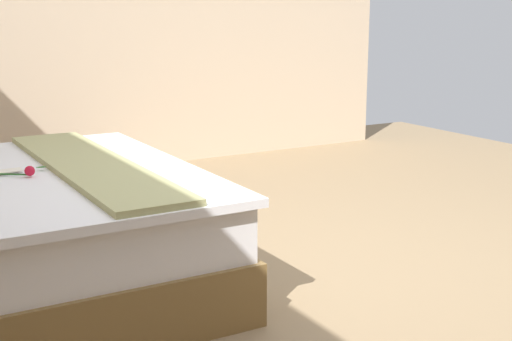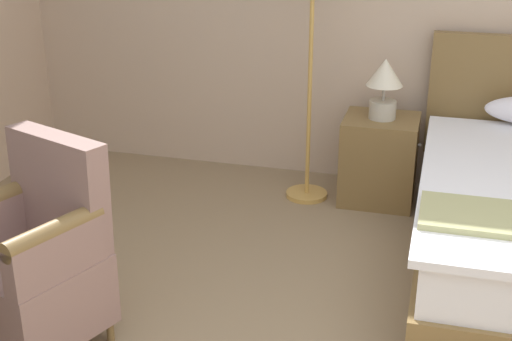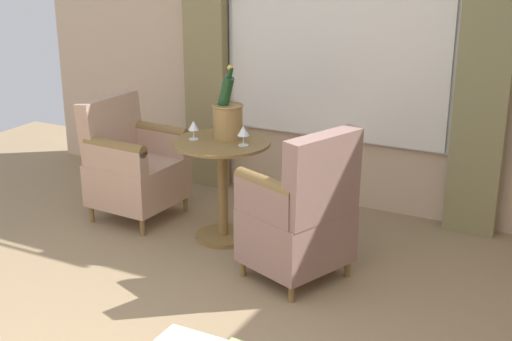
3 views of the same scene
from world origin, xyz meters
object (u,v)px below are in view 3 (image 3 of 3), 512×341
Objects in this scene: wine_glass_near_edge at (243,132)px; armchair_by_window at (301,216)px; champagne_bucket at (227,116)px; wine_glass_near_bucket at (193,126)px; armchair_facing_bed at (133,165)px; side_table_round at (222,179)px.

armchair_by_window reaches higher than wine_glass_near_edge.
armchair_by_window is (0.39, 0.73, -0.45)m from champagne_bucket.
wine_glass_near_bucket is at bearing -105.55° from armchair_by_window.
armchair_by_window is 1.08× the size of armchair_facing_bed.
wine_glass_near_edge reaches higher than side_table_round.
armchair_facing_bed is (-0.04, -0.79, -0.04)m from side_table_round.
armchair_by_window is (0.26, 0.92, -0.38)m from wine_glass_near_bucket.
armchair_by_window is at bearing 67.10° from side_table_round.
armchair_facing_bed is at bearing -87.02° from champagne_bucket.
armchair_facing_bed is (-0.06, -0.97, -0.40)m from wine_glass_near_edge.
wine_glass_near_edge is 0.14× the size of armchair_by_window.
armchair_facing_bed is at bearing -98.80° from wine_glass_near_bucket.
wine_glass_near_edge is (0.02, 0.18, 0.36)m from side_table_round.
wine_glass_near_edge reaches higher than wine_glass_near_bucket.
wine_glass_near_bucket is at bearing -74.73° from side_table_round.
champagne_bucket is 0.52× the size of armchair_by_window.
champagne_bucket is at bearing 125.55° from wine_glass_near_bucket.
champagne_bucket reaches higher than wine_glass_near_edge.
side_table_round is 0.79× the size of armchair_facing_bed.
armchair_facing_bed is (-0.35, -1.52, -0.02)m from armchair_by_window.
wine_glass_near_edge is at bearing -117.34° from armchair_by_window.
side_table_round is 0.41m from wine_glass_near_bucket.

